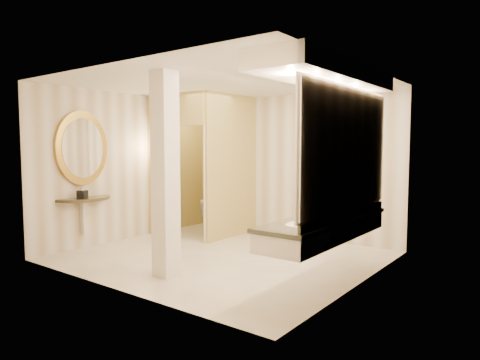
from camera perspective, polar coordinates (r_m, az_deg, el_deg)
name	(u,v)px	position (r m, az deg, el deg)	size (l,w,h in m)	color
floor	(223,256)	(6.87, -2.35, -10.08)	(4.50, 4.50, 0.00)	white
ceiling	(222,83)	(6.71, -2.42, 12.82)	(4.50, 4.50, 0.00)	silver
wall_back	(288,166)	(8.29, 6.43, 1.87)	(4.50, 0.02, 2.70)	silver
wall_front	(115,179)	(5.27, -16.33, 0.19)	(4.50, 0.02, 2.70)	silver
wall_left	(129,167)	(8.27, -14.53, 1.75)	(0.02, 4.00, 2.70)	silver
wall_right	(362,177)	(5.51, 16.01, 0.38)	(0.02, 4.00, 2.70)	silver
toilet_closet	(208,164)	(8.12, -4.24, 2.08)	(1.50, 1.55, 2.70)	#CDBB6B
wall_sconce	(158,146)	(8.29, -10.85, 4.46)	(0.14, 0.14, 0.42)	gold
vanity	(329,155)	(5.24, 11.73, 3.30)	(0.75, 2.52, 2.09)	silver
console_shelf	(82,169)	(7.65, -20.30, 1.33)	(0.96, 0.96, 1.93)	black
pillar	(165,175)	(5.68, -9.92, 0.61)	(0.27, 0.27, 2.70)	silver
tissue_box	(82,194)	(7.47, -20.27, -1.82)	(0.13, 0.13, 0.13)	black
toilet	(218,216)	(8.45, -2.92, -4.85)	(0.40, 0.69, 0.71)	white
soap_bottle_a	(322,209)	(5.48, 10.92, -3.77)	(0.07, 0.07, 0.15)	beige
soap_bottle_b	(319,212)	(5.30, 10.54, -4.24)	(0.09, 0.09, 0.11)	silver
soap_bottle_c	(325,207)	(5.35, 11.21, -3.54)	(0.09, 0.09, 0.23)	#C6B28C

